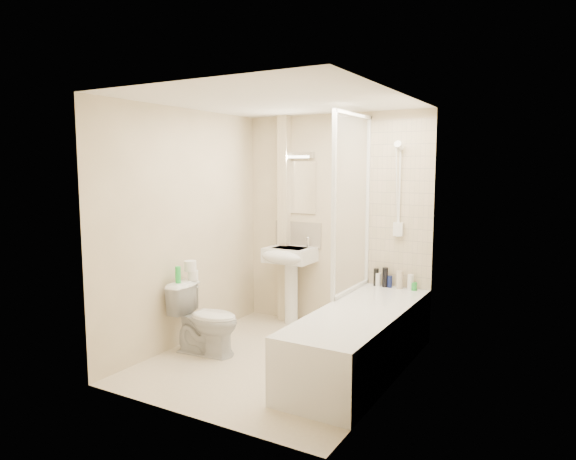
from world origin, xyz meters
The scene contains 26 objects.
floor centered at (0.00, 0.00, 0.00)m, with size 2.50×2.50×0.00m, color beige.
wall_back centered at (0.00, 1.25, 1.20)m, with size 2.20×0.02×2.40m, color beige.
wall_left centered at (-1.10, 0.00, 1.20)m, with size 0.02×2.50×2.40m, color beige.
wall_right centered at (1.10, 0.00, 1.20)m, with size 0.02×2.50×2.40m, color beige.
ceiling centered at (0.00, 0.00, 2.40)m, with size 2.20×2.50×0.02m, color white.
tile_back centered at (0.75, 1.24, 1.42)m, with size 0.70×0.01×1.75m, color beige.
tile_right centered at (1.09, 0.20, 1.42)m, with size 0.01×2.10×1.75m, color beige.
pipe_boxing centered at (-0.62, 1.19, 1.20)m, with size 0.12×0.12×2.40m, color beige.
splashback centered at (-0.46, 1.24, 1.03)m, with size 0.60×0.01×0.30m, color beige.
mirror centered at (-0.46, 1.24, 1.58)m, with size 0.46×0.01×0.60m, color white.
strip_light centered at (-0.46, 1.22, 1.95)m, with size 0.42×0.07×0.07m, color silver.
bathtub centered at (0.75, 0.20, 0.29)m, with size 0.70×2.10×0.55m.
shower_screen centered at (0.40, 0.80, 1.45)m, with size 0.04×0.92×1.80m.
shower_fixture centered at (0.75, 1.19, 1.55)m, with size 0.10×0.16×0.99m.
pedestal_sink centered at (-0.46, 1.01, 0.72)m, with size 0.53×0.49×1.03m.
bottle_black_a centered at (0.53, 1.16, 0.64)m, with size 0.05×0.05×0.19m, color black.
bottle_white_a centered at (0.56, 1.16, 0.62)m, with size 0.06×0.06×0.14m, color white.
bottle_black_b centered at (0.64, 1.16, 0.65)m, with size 0.06×0.06×0.21m, color black.
bottle_blue centered at (0.69, 1.16, 0.61)m, with size 0.05×0.05×0.12m, color #111B4E.
bottle_cream centered at (0.79, 1.16, 0.64)m, with size 0.07×0.07×0.19m, color beige.
bottle_white_b centered at (0.91, 1.16, 0.63)m, with size 0.06×0.06×0.16m, color white.
bottle_green centered at (0.95, 1.16, 0.59)m, with size 0.06×0.06×0.08m, color green.
toilet centered at (-0.72, -0.17, 0.34)m, with size 0.71×0.45×0.69m, color white.
toilet_roll_lower centered at (-0.95, -0.07, 0.74)m, with size 0.10×0.10×0.09m, color white.
toilet_roll_upper centered at (-0.96, -0.09, 0.84)m, with size 0.12×0.12×0.10m, color white.
green_bottle centered at (-0.98, -0.25, 0.77)m, with size 0.05×0.05×0.16m, color green.
Camera 1 is at (2.39, -3.98, 1.82)m, focal length 32.00 mm.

